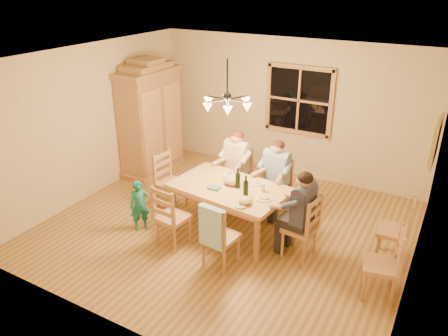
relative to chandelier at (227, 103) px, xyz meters
The scene contains 33 objects.
floor 2.08m from the chandelier, ahead, with size 5.50×5.50×0.00m, color brown.
ceiling 0.62m from the chandelier, ahead, with size 5.50×5.00×0.02m, color white.
wall_back 2.60m from the chandelier, 90.00° to the left, with size 5.50×0.02×2.70m, color #C7B58C.
wall_left 2.84m from the chandelier, behind, with size 0.02×5.00×2.70m, color #C7B58C.
wall_right 2.84m from the chandelier, ahead, with size 0.02×5.00×2.70m, color #C7B58C.
window 2.53m from the chandelier, 85.36° to the left, with size 1.30×0.06×1.30m.
painting 3.00m from the chandelier, 23.86° to the left, with size 0.06×0.78×0.64m.
chandelier is the anchor object (origin of this frame).
armoire 2.90m from the chandelier, 153.26° to the left, with size 0.66×1.40×2.30m.
dining_table 1.42m from the chandelier, 15.05° to the right, with size 1.88×1.27×0.76m.
chair_far_left 2.00m from the chandelier, 108.65° to the left, with size 0.48×0.47×0.99m.
chair_far_right 2.00m from the chandelier, 57.81° to the left, with size 0.48×0.47×0.99m.
chair_near_left 2.00m from the chandelier, 121.13° to the right, with size 0.48×0.47×0.99m.
chair_near_right 2.03m from the chandelier, 65.95° to the right, with size 0.48×0.47×0.99m.
chair_end_left 2.13m from the chandelier, behind, with size 0.47×0.48×0.99m.
chair_end_right 2.19m from the chandelier, ahead, with size 0.47×0.48×0.99m.
adult_woman 1.54m from the chandelier, 108.65° to the left, with size 0.42×0.46×0.87m.
adult_plaid_man 1.54m from the chandelier, 57.81° to the left, with size 0.42×0.46×0.87m.
adult_slate_man 1.78m from the chandelier, ahead, with size 0.46×0.42×0.87m.
towel 1.79m from the chandelier, 70.77° to the right, with size 0.38×0.10×0.58m, color #9FC6D8.
wine_bottle_a 1.17m from the chandelier, ahead, with size 0.08×0.08×0.33m, color black.
wine_bottle_b 1.24m from the chandelier, 23.55° to the right, with size 0.08×0.08×0.33m, color black.
plate_woman 1.38m from the chandelier, 137.09° to the left, with size 0.26×0.26×0.02m, color white.
plate_plaid 1.38m from the chandelier, 38.62° to the left, with size 0.26×0.26×0.02m, color white.
plate_slate 1.48m from the chandelier, ahead, with size 0.26×0.26×0.02m, color white.
wine_glass_a 1.27m from the chandelier, 109.69° to the left, with size 0.06×0.06×0.14m, color silver.
wine_glass_b 1.38m from the chandelier, ahead, with size 0.06×0.06×0.14m, color silver.
cap 1.42m from the chandelier, 37.67° to the right, with size 0.20×0.20×0.11m, color tan.
napkin 1.32m from the chandelier, 117.85° to the right, with size 0.18×0.14×0.03m, color #476A83.
cloth_bundle 1.24m from the chandelier, 44.20° to the left, with size 0.28×0.22×0.15m, color tan.
child 2.15m from the chandelier, 148.65° to the right, with size 0.31×0.20×0.85m, color #1A7874.
chair_spare_front 3.06m from the chandelier, 11.03° to the right, with size 0.51×0.52×0.99m.
chair_spare_back 3.05m from the chandelier, ahead, with size 0.44×0.46×0.99m.
Camera 1 is at (2.94, -5.31, 3.77)m, focal length 35.00 mm.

